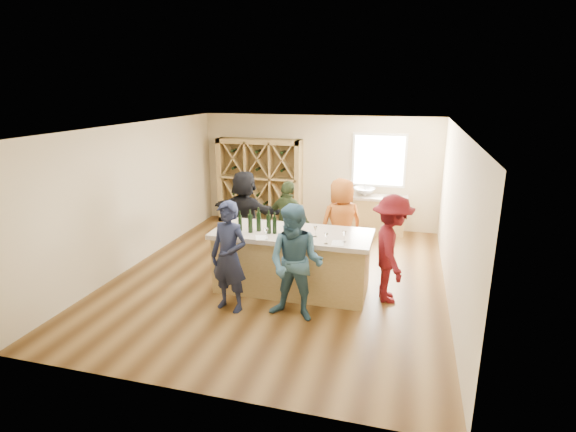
% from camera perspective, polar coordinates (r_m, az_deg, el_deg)
% --- Properties ---
extents(floor, '(6.00, 7.00, 0.10)m').
position_cam_1_polar(floor, '(8.63, -1.00, -7.99)').
color(floor, brown).
rests_on(floor, ground).
extents(ceiling, '(6.00, 7.00, 0.10)m').
position_cam_1_polar(ceiling, '(7.90, -1.10, 11.59)').
color(ceiling, white).
rests_on(ceiling, ground).
extents(wall_back, '(6.00, 0.10, 2.80)m').
position_cam_1_polar(wall_back, '(11.51, 3.93, 5.72)').
color(wall_back, beige).
rests_on(wall_back, ground).
extents(wall_front, '(6.00, 0.10, 2.80)m').
position_cam_1_polar(wall_front, '(5.02, -12.59, -8.69)').
color(wall_front, beige).
rests_on(wall_front, ground).
extents(wall_left, '(0.10, 7.00, 2.80)m').
position_cam_1_polar(wall_left, '(9.44, -19.14, 2.53)').
color(wall_left, beige).
rests_on(wall_left, ground).
extents(wall_right, '(0.10, 7.00, 2.80)m').
position_cam_1_polar(wall_right, '(7.88, 20.77, -0.21)').
color(wall_right, beige).
rests_on(wall_right, ground).
extents(window_frame, '(1.30, 0.06, 1.30)m').
position_cam_1_polar(window_frame, '(11.18, 11.49, 6.94)').
color(window_frame, white).
rests_on(window_frame, wall_back).
extents(window_pane, '(1.18, 0.01, 1.18)m').
position_cam_1_polar(window_pane, '(11.15, 11.48, 6.92)').
color(window_pane, white).
rests_on(window_pane, wall_back).
extents(wine_rack, '(2.20, 0.45, 2.20)m').
position_cam_1_polar(wine_rack, '(11.69, -3.62, 4.38)').
color(wine_rack, '#A1854D').
rests_on(wine_rack, floor).
extents(back_counter_base, '(1.60, 0.58, 0.86)m').
position_cam_1_polar(back_counter_base, '(11.21, 10.51, 0.09)').
color(back_counter_base, '#A1854D').
rests_on(back_counter_base, floor).
extents(back_counter_top, '(1.70, 0.62, 0.06)m').
position_cam_1_polar(back_counter_top, '(11.09, 10.63, 2.38)').
color(back_counter_top, '#C0B09D').
rests_on(back_counter_top, back_counter_base).
extents(sink, '(0.54, 0.54, 0.19)m').
position_cam_1_polar(sink, '(11.08, 9.63, 3.07)').
color(sink, silver).
rests_on(sink, back_counter_top).
extents(faucet, '(0.02, 0.02, 0.30)m').
position_cam_1_polar(faucet, '(11.24, 9.74, 3.55)').
color(faucet, silver).
rests_on(faucet, back_counter_top).
extents(tasting_counter_base, '(2.60, 1.00, 1.00)m').
position_cam_1_polar(tasting_counter_base, '(7.89, 0.51, -6.03)').
color(tasting_counter_base, '#A1854D').
rests_on(tasting_counter_base, floor).
extents(tasting_counter_top, '(2.72, 1.12, 0.08)m').
position_cam_1_polar(tasting_counter_top, '(7.70, 0.52, -2.30)').
color(tasting_counter_top, '#C0B09D').
rests_on(tasting_counter_top, tasting_counter_base).
extents(wine_bottle_a, '(0.09, 0.09, 0.27)m').
position_cam_1_polar(wine_bottle_a, '(7.75, -6.10, -0.89)').
color(wine_bottle_a, black).
rests_on(wine_bottle_a, tasting_counter_top).
extents(wine_bottle_b, '(0.10, 0.10, 0.32)m').
position_cam_1_polar(wine_bottle_b, '(7.64, -4.81, -0.95)').
color(wine_bottle_b, black).
rests_on(wine_bottle_b, tasting_counter_top).
extents(wine_bottle_c, '(0.09, 0.09, 0.34)m').
position_cam_1_polar(wine_bottle_c, '(7.70, -3.74, -0.71)').
color(wine_bottle_c, black).
rests_on(wine_bottle_c, tasting_counter_top).
extents(wine_bottle_d, '(0.08, 0.08, 0.33)m').
position_cam_1_polar(wine_bottle_d, '(7.57, -2.46, -1.03)').
color(wine_bottle_d, black).
rests_on(wine_bottle_d, tasting_counter_top).
extents(wine_bottle_e, '(0.08, 0.08, 0.29)m').
position_cam_1_polar(wine_bottle_e, '(7.56, -1.71, -1.18)').
color(wine_bottle_e, black).
rests_on(wine_bottle_e, tasting_counter_top).
extents(wine_glass_a, '(0.09, 0.09, 0.20)m').
position_cam_1_polar(wine_glass_a, '(7.28, -2.76, -2.27)').
color(wine_glass_a, white).
rests_on(wine_glass_a, tasting_counter_top).
extents(wine_glass_b, '(0.09, 0.09, 0.19)m').
position_cam_1_polar(wine_glass_b, '(7.15, 1.21, -2.64)').
color(wine_glass_b, white).
rests_on(wine_glass_b, tasting_counter_top).
extents(wine_glass_c, '(0.07, 0.07, 0.17)m').
position_cam_1_polar(wine_glass_c, '(7.11, 4.87, -2.90)').
color(wine_glass_c, white).
rests_on(wine_glass_c, tasting_counter_top).
extents(wine_glass_d, '(0.07, 0.07, 0.17)m').
position_cam_1_polar(wine_glass_d, '(7.43, 3.48, -1.99)').
color(wine_glass_d, white).
rests_on(wine_glass_d, tasting_counter_top).
extents(wine_glass_e, '(0.08, 0.08, 0.18)m').
position_cam_1_polar(wine_glass_e, '(7.22, 7.15, -2.63)').
color(wine_glass_e, white).
rests_on(wine_glass_e, tasting_counter_top).
extents(tasting_menu_a, '(0.28, 0.32, 0.00)m').
position_cam_1_polar(tasting_menu_a, '(7.41, -3.37, -2.74)').
color(tasting_menu_a, white).
rests_on(tasting_menu_a, tasting_counter_top).
extents(tasting_menu_b, '(0.23, 0.31, 0.00)m').
position_cam_1_polar(tasting_menu_b, '(7.24, 1.27, -3.19)').
color(tasting_menu_b, white).
rests_on(tasting_menu_b, tasting_counter_top).
extents(tasting_menu_c, '(0.21, 0.28, 0.00)m').
position_cam_1_polar(tasting_menu_c, '(7.19, 6.35, -3.41)').
color(tasting_menu_c, white).
rests_on(tasting_menu_c, tasting_counter_top).
extents(person_near_left, '(0.75, 0.62, 1.79)m').
position_cam_1_polar(person_near_left, '(7.15, -7.49, -5.17)').
color(person_near_left, '#191E38').
rests_on(person_near_left, floor).
extents(person_near_right, '(0.93, 0.58, 1.82)m').
position_cam_1_polar(person_near_right, '(6.80, 0.99, -6.02)').
color(person_near_right, '#335972').
rests_on(person_near_right, floor).
extents(person_server, '(0.77, 1.26, 1.82)m').
position_cam_1_polar(person_server, '(7.58, 13.00, -4.10)').
color(person_server, '#590F14').
rests_on(person_server, floor).
extents(person_far_mid, '(1.10, 0.76, 1.70)m').
position_cam_1_polar(person_far_mid, '(9.00, 0.05, -0.84)').
color(person_far_mid, '#263319').
rests_on(person_far_mid, floor).
extents(person_far_right, '(1.05, 0.96, 1.81)m').
position_cam_1_polar(person_far_right, '(8.78, 6.77, -1.01)').
color(person_far_right, '#994C19').
rests_on(person_far_right, floor).
extents(person_far_left, '(1.80, 0.96, 1.84)m').
position_cam_1_polar(person_far_left, '(9.36, -5.48, 0.23)').
color(person_far_left, black).
rests_on(person_far_left, floor).
extents(wine_bottle_f, '(0.07, 0.07, 0.30)m').
position_cam_1_polar(wine_bottle_f, '(7.35, 0.31, -1.65)').
color(wine_bottle_f, black).
rests_on(wine_bottle_f, tasting_counter_top).
extents(wine_glass_f, '(0.07, 0.07, 0.18)m').
position_cam_1_polar(wine_glass_f, '(7.86, 0.54, -0.93)').
color(wine_glass_f, white).
rests_on(wine_glass_f, tasting_counter_top).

